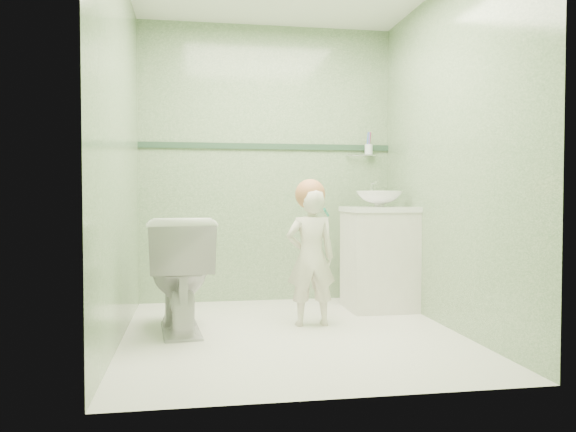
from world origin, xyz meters
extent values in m
plane|color=white|center=(0.00, 0.00, 0.00)|extent=(2.50, 2.50, 0.00)
cube|color=gray|center=(0.00, 1.25, 1.20)|extent=(2.20, 0.04, 2.40)
cube|color=gray|center=(0.00, -1.25, 1.20)|extent=(2.20, 0.04, 2.40)
cube|color=gray|center=(-1.10, 0.00, 1.20)|extent=(0.04, 2.50, 2.40)
cube|color=gray|center=(1.10, 0.00, 1.20)|extent=(0.04, 2.50, 2.40)
cube|color=#2A4733|center=(0.00, 1.24, 1.35)|extent=(2.20, 0.02, 0.05)
cube|color=silver|center=(0.84, 0.70, 0.40)|extent=(0.52, 0.50, 0.80)
cube|color=white|center=(0.84, 0.70, 0.81)|extent=(0.54, 0.52, 0.04)
imported|color=white|center=(0.84, 0.70, 0.89)|extent=(0.37, 0.37, 0.13)
cylinder|color=silver|center=(0.84, 0.90, 0.95)|extent=(0.03, 0.03, 0.18)
cylinder|color=silver|center=(0.84, 0.85, 1.03)|extent=(0.02, 0.12, 0.02)
cylinder|color=silver|center=(0.84, 1.20, 1.28)|extent=(0.26, 0.02, 0.02)
cylinder|color=silver|center=(0.90, 1.18, 1.33)|extent=(0.07, 0.07, 0.09)
cylinder|color=#7750C1|center=(0.90, 1.17, 1.40)|extent=(0.01, 0.01, 0.17)
cylinder|color=blue|center=(0.89, 1.17, 1.40)|extent=(0.01, 0.01, 0.17)
cylinder|color=#B62A29|center=(0.91, 1.18, 1.40)|extent=(0.01, 0.01, 0.17)
imported|color=white|center=(-0.74, 0.19, 0.39)|extent=(0.50, 0.80, 0.78)
imported|color=beige|center=(0.18, 0.22, 0.48)|extent=(0.35, 0.23, 0.97)
sphere|color=#B97347|center=(0.18, 0.24, 0.93)|extent=(0.21, 0.21, 0.21)
cylinder|color=#168665|center=(0.26, 0.09, 0.81)|extent=(0.07, 0.13, 0.06)
cube|color=white|center=(0.20, 0.14, 0.85)|extent=(0.03, 0.03, 0.02)
camera|label=1|loc=(-0.65, -3.73, 0.92)|focal=35.74mm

